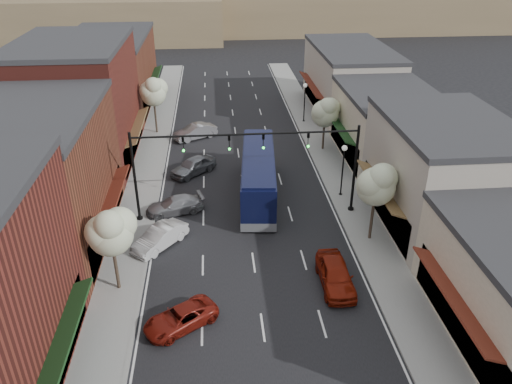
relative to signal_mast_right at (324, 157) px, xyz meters
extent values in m
plane|color=black|center=(-5.62, -8.00, -4.62)|extent=(160.00, 160.00, 0.00)
cube|color=gray|center=(-14.02, 10.50, -4.55)|extent=(2.80, 73.00, 0.15)
cube|color=gray|center=(2.78, 10.50, -4.55)|extent=(2.80, 73.00, 0.15)
cube|color=gray|center=(-12.62, 10.50, -4.55)|extent=(0.25, 73.00, 0.17)
cube|color=gray|center=(1.38, 10.50, -4.55)|extent=(0.25, 73.00, 0.17)
cube|color=black|center=(-15.72, -16.00, -3.02)|extent=(0.60, 11.90, 2.60)
cube|color=#163918|center=(-14.92, -16.00, -1.52)|extent=(1.07, 9.80, 0.49)
cube|color=brown|center=(-19.92, -2.00, -0.12)|extent=(9.00, 14.00, 9.00)
cube|color=#2D2D30|center=(-19.92, -2.00, 4.58)|extent=(9.20, 14.10, 0.40)
cube|color=black|center=(-15.72, -2.00, -3.02)|extent=(0.60, 11.90, 2.60)
cube|color=maroon|center=(-14.92, -2.00, -1.52)|extent=(1.07, 9.80, 0.49)
cube|color=maroon|center=(-19.92, 12.00, 0.63)|extent=(9.00, 14.00, 10.50)
cube|color=#2D2D30|center=(-19.92, 12.00, 6.08)|extent=(9.20, 14.10, 0.40)
cube|color=black|center=(-15.72, 12.00, -3.02)|extent=(0.60, 11.90, 2.60)
cube|color=brown|center=(-14.92, 12.00, -1.52)|extent=(1.07, 9.80, 0.49)
cube|color=brown|center=(-19.92, 28.00, -0.62)|extent=(9.00, 18.00, 8.00)
cube|color=#2D2D30|center=(-19.92, 28.00, 3.58)|extent=(9.20, 18.10, 0.40)
cube|color=black|center=(-15.72, 28.00, -3.02)|extent=(0.60, 15.30, 2.60)
cube|color=#163918|center=(-14.92, 28.00, -1.52)|extent=(1.07, 12.60, 0.49)
cube|color=black|center=(4.48, -14.00, -3.02)|extent=(0.60, 10.20, 2.60)
cube|color=maroon|center=(3.68, -14.00, -1.52)|extent=(1.07, 8.40, 0.49)
cube|color=#A69B8E|center=(8.18, -2.00, -0.87)|extent=(8.00, 12.00, 7.50)
cube|color=#2D2D30|center=(8.18, -2.00, 3.08)|extent=(8.20, 12.10, 0.40)
cube|color=black|center=(4.48, -2.00, -3.02)|extent=(0.60, 10.20, 2.60)
cube|color=brown|center=(3.68, -2.00, -1.52)|extent=(1.07, 8.40, 0.49)
cube|color=beige|center=(8.18, 10.00, -1.62)|extent=(8.00, 12.00, 6.00)
cube|color=#2D2D30|center=(8.18, 10.00, 1.58)|extent=(8.20, 12.10, 0.40)
cube|color=black|center=(4.48, 10.00, -3.02)|extent=(0.60, 10.20, 2.60)
cube|color=#163918|center=(3.68, 10.00, -1.52)|extent=(1.07, 8.40, 0.49)
cube|color=#A69B8E|center=(8.18, 24.00, -1.12)|extent=(8.00, 16.00, 7.00)
cube|color=#2D2D30|center=(8.18, 24.00, 2.58)|extent=(8.20, 16.10, 0.40)
cube|color=black|center=(4.48, 24.00, -3.02)|extent=(0.60, 13.60, 2.60)
cube|color=maroon|center=(3.68, 24.00, -1.52)|extent=(1.07, 11.20, 0.49)
cube|color=#7A6647|center=(-30.62, 70.00, -0.62)|extent=(50.00, 20.00, 8.00)
cylinder|color=black|center=(2.38, 0.00, -4.47)|extent=(0.44, 0.44, 0.30)
cylinder|color=black|center=(2.38, 0.00, -1.12)|extent=(0.20, 0.20, 7.00)
cylinder|color=black|center=(-1.62, 0.00, 1.98)|extent=(8.00, 0.14, 0.14)
imported|color=black|center=(-1.22, 0.00, 1.38)|extent=(0.18, 0.46, 1.10)
sphere|color=#19E533|center=(-1.22, -0.12, 0.96)|extent=(0.18, 0.18, 0.18)
imported|color=black|center=(-4.42, 0.00, 1.38)|extent=(0.18, 0.46, 1.10)
sphere|color=#19E533|center=(-4.42, -0.12, 0.96)|extent=(0.18, 0.18, 0.18)
cylinder|color=black|center=(-13.62, 0.00, -4.47)|extent=(0.44, 0.44, 0.30)
cylinder|color=black|center=(-13.62, 0.00, -1.12)|extent=(0.20, 0.20, 7.00)
cylinder|color=black|center=(-9.62, 0.00, 1.98)|extent=(8.00, 0.14, 0.14)
imported|color=black|center=(-10.02, 0.00, 1.38)|extent=(0.18, 0.46, 1.10)
sphere|color=#19E533|center=(-10.02, -0.12, 0.96)|extent=(0.18, 0.18, 0.18)
imported|color=black|center=(-6.82, 0.00, 1.38)|extent=(0.18, 0.46, 1.10)
sphere|color=#19E533|center=(-6.82, -0.12, 0.96)|extent=(0.18, 0.18, 0.18)
cylinder|color=#47382B|center=(2.68, -4.00, -2.77)|extent=(0.20, 0.20, 3.71)
sphere|color=beige|center=(2.68, -4.00, -0.45)|extent=(2.60, 2.60, 2.60)
sphere|color=beige|center=(3.18, -3.70, 0.02)|extent=(2.00, 2.00, 2.00)
sphere|color=beige|center=(2.28, -4.30, -0.10)|extent=(1.90, 1.90, 1.90)
sphere|color=beige|center=(2.78, -4.50, 0.48)|extent=(1.70, 1.70, 1.70)
cylinder|color=#47382B|center=(2.68, 12.00, -2.96)|extent=(0.20, 0.20, 3.33)
sphere|color=beige|center=(2.68, 12.00, -0.88)|extent=(2.60, 2.60, 2.60)
sphere|color=beige|center=(3.18, 12.30, -0.46)|extent=(2.00, 2.00, 2.00)
sphere|color=beige|center=(2.28, 11.70, -0.57)|extent=(1.90, 1.90, 1.90)
sphere|color=beige|center=(2.78, 11.50, -0.05)|extent=(1.70, 1.70, 1.70)
cylinder|color=#47382B|center=(-13.92, -8.00, -2.86)|extent=(0.20, 0.20, 3.52)
sphere|color=beige|center=(-13.92, -8.00, -0.66)|extent=(2.60, 2.60, 2.60)
sphere|color=beige|center=(-13.42, -7.70, -0.22)|extent=(2.00, 2.00, 2.00)
sphere|color=beige|center=(-14.32, -8.30, -0.33)|extent=(1.90, 1.90, 1.90)
sphere|color=beige|center=(-13.82, -8.50, 0.22)|extent=(1.70, 1.70, 1.70)
cylinder|color=#47382B|center=(-13.92, 18.00, -2.70)|extent=(0.20, 0.20, 3.84)
sphere|color=beige|center=(-13.92, 18.00, -0.30)|extent=(2.60, 2.60, 2.60)
sphere|color=beige|center=(-13.42, 18.30, 0.18)|extent=(2.00, 2.00, 2.00)
sphere|color=beige|center=(-14.32, 17.70, 0.06)|extent=(1.90, 1.90, 1.90)
sphere|color=beige|center=(-13.82, 17.50, 0.66)|extent=(1.70, 1.70, 1.70)
cylinder|color=black|center=(2.18, 2.50, -4.52)|extent=(0.28, 0.28, 0.20)
cylinder|color=black|center=(2.18, 2.50, -2.62)|extent=(0.12, 0.12, 4.00)
sphere|color=white|center=(2.18, 2.50, -0.40)|extent=(0.44, 0.44, 0.44)
cylinder|color=black|center=(2.18, 20.00, -4.52)|extent=(0.28, 0.28, 0.20)
cylinder|color=black|center=(2.18, 20.00, -2.62)|extent=(0.12, 0.12, 4.00)
sphere|color=white|center=(2.18, 20.00, -0.40)|extent=(0.44, 0.44, 0.44)
cube|color=black|center=(-4.47, 3.18, -2.69)|extent=(3.56, 11.90, 2.97)
cube|color=#595B60|center=(-4.47, 3.18, -4.09)|extent=(3.58, 11.92, 0.68)
cube|color=black|center=(-4.47, 3.18, -2.28)|extent=(3.54, 10.97, 1.07)
cube|color=black|center=(-4.47, 3.18, -1.15)|extent=(3.32, 11.41, 0.24)
cube|color=black|center=(-4.99, -2.61, -2.08)|extent=(2.03, 0.26, 1.17)
cylinder|color=black|center=(-5.98, -0.81, -4.11)|extent=(0.40, 1.04, 1.02)
cylinder|color=black|center=(-3.69, -1.01, -4.11)|extent=(0.40, 1.04, 1.02)
cylinder|color=black|center=(-5.30, 6.97, -4.11)|extent=(0.40, 1.04, 1.02)
cylinder|color=black|center=(-3.00, 6.77, -4.11)|extent=(0.40, 1.04, 1.02)
cylinder|color=black|center=(-5.42, 5.61, -4.11)|extent=(0.40, 1.04, 1.02)
cylinder|color=black|center=(-3.12, 5.41, -4.11)|extent=(0.40, 1.04, 1.02)
imported|color=maroon|center=(-0.88, -8.74, -3.83)|extent=(1.91, 4.69, 1.59)
imported|color=maroon|center=(-10.07, -11.51, -4.05)|extent=(4.50, 3.85, 1.15)
imported|color=silver|center=(-11.82, -3.54, -3.91)|extent=(3.90, 4.28, 1.42)
imported|color=gray|center=(-11.07, 0.96, -3.98)|extent=(4.72, 2.91, 1.28)
imported|color=slate|center=(-9.82, 7.76, -3.87)|extent=(4.43, 4.30, 1.50)
imported|color=#9F9EA3|center=(-9.82, 16.14, -3.88)|extent=(4.69, 3.58, 1.48)
camera|label=1|loc=(-7.78, -32.48, 14.68)|focal=35.00mm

